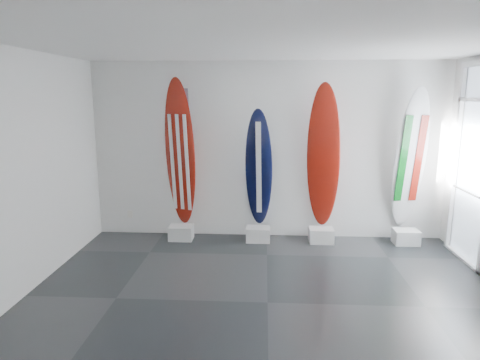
# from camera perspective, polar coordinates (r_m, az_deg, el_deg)

# --- Properties ---
(floor) EXTENTS (6.00, 6.00, 0.00)m
(floor) POSITION_cam_1_polar(r_m,az_deg,el_deg) (5.28, 3.74, -16.18)
(floor) COLOR black
(floor) RESTS_ON ground
(ceiling) EXTENTS (6.00, 6.00, 0.00)m
(ceiling) POSITION_cam_1_polar(r_m,az_deg,el_deg) (4.71, 4.24, 18.17)
(ceiling) COLOR white
(ceiling) RESTS_ON wall_back
(wall_back) EXTENTS (6.00, 0.00, 6.00)m
(wall_back) POSITION_cam_1_polar(r_m,az_deg,el_deg) (7.24, 3.78, 3.90)
(wall_back) COLOR silver
(wall_back) RESTS_ON ground
(wall_front) EXTENTS (6.00, 0.00, 6.00)m
(wall_front) POSITION_cam_1_polar(r_m,az_deg,el_deg) (2.38, 4.60, -12.01)
(wall_front) COLOR silver
(wall_front) RESTS_ON ground
(wall_left) EXTENTS (0.00, 5.00, 5.00)m
(wall_left) POSITION_cam_1_polar(r_m,az_deg,el_deg) (5.61, -28.37, 0.34)
(wall_left) COLOR silver
(wall_left) RESTS_ON ground
(display_block_usa) EXTENTS (0.40, 0.30, 0.24)m
(display_block_usa) POSITION_cam_1_polar(r_m,az_deg,el_deg) (7.38, -7.94, -7.06)
(display_block_usa) COLOR silver
(display_block_usa) RESTS_ON floor
(surfboard_usa) EXTENTS (0.62, 0.43, 2.49)m
(surfboard_usa) POSITION_cam_1_polar(r_m,az_deg,el_deg) (7.17, -8.09, 3.61)
(surfboard_usa) COLOR maroon
(surfboard_usa) RESTS_ON display_block_usa
(display_block_navy) EXTENTS (0.40, 0.30, 0.24)m
(display_block_navy) POSITION_cam_1_polar(r_m,az_deg,el_deg) (7.24, 2.45, -7.31)
(display_block_navy) COLOR silver
(display_block_navy) RESTS_ON floor
(surfboard_navy) EXTENTS (0.50, 0.41, 2.00)m
(surfboard_navy) POSITION_cam_1_polar(r_m,az_deg,el_deg) (7.06, 2.54, 1.56)
(surfboard_navy) COLOR black
(surfboard_navy) RESTS_ON display_block_navy
(display_block_swiss) EXTENTS (0.40, 0.30, 0.24)m
(display_block_swiss) POSITION_cam_1_polar(r_m,az_deg,el_deg) (7.31, 10.89, -7.34)
(display_block_swiss) COLOR silver
(display_block_swiss) RESTS_ON floor
(surfboard_swiss) EXTENTS (0.61, 0.45, 2.41)m
(surfboard_swiss) POSITION_cam_1_polar(r_m,az_deg,el_deg) (7.10, 11.19, 3.09)
(surfboard_swiss) COLOR maroon
(surfboard_swiss) RESTS_ON display_block_swiss
(display_block_italy) EXTENTS (0.40, 0.30, 0.24)m
(display_block_italy) POSITION_cam_1_polar(r_m,az_deg,el_deg) (7.62, 21.49, -7.16)
(display_block_italy) COLOR silver
(display_block_italy) RESTS_ON floor
(surfboard_italy) EXTENTS (0.59, 0.51, 2.36)m
(surfboard_italy) POSITION_cam_1_polar(r_m,az_deg,el_deg) (7.43, 21.97, 2.60)
(surfboard_italy) COLOR silver
(surfboard_italy) RESTS_ON display_block_italy
(wall_outlet) EXTENTS (0.09, 0.02, 0.13)m
(wall_outlet) POSITION_cam_1_polar(r_m,az_deg,el_deg) (7.83, -14.62, -4.47)
(wall_outlet) COLOR silver
(wall_outlet) RESTS_ON wall_back
(glass_door) EXTENTS (0.12, 1.16, 2.85)m
(glass_door) POSITION_cam_1_polar(r_m,az_deg,el_deg) (7.00, 28.93, 1.62)
(glass_door) COLOR white
(glass_door) RESTS_ON floor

